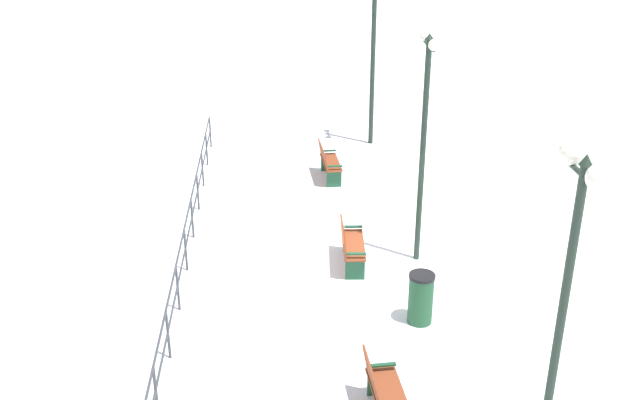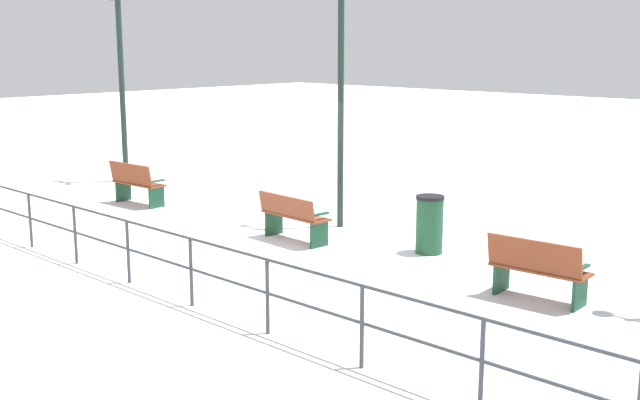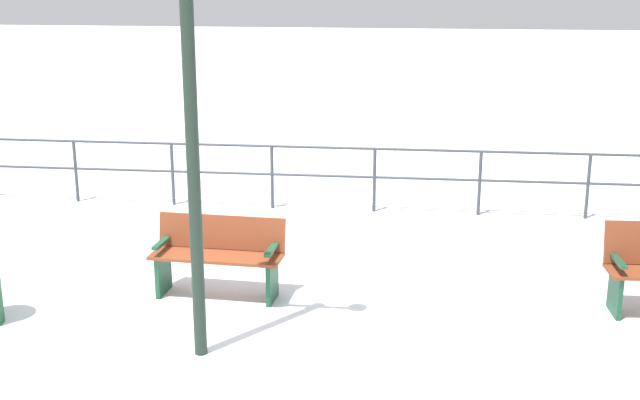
{
  "view_description": "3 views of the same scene",
  "coord_description": "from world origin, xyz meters",
  "px_view_note": "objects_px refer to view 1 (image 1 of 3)",
  "views": [
    {
      "loc": [
        -1.7,
        -13.74,
        7.7
      ],
      "look_at": [
        -0.66,
        1.02,
        1.09
      ],
      "focal_mm": 41.0,
      "sensor_mm": 36.0,
      "label": 1
    },
    {
      "loc": [
        -9.95,
        -10.06,
        3.61
      ],
      "look_at": [
        -0.87,
        -1.43,
        1.09
      ],
      "focal_mm": 44.53,
      "sensor_mm": 36.0,
      "label": 2
    },
    {
      "loc": [
        8.55,
        2.18,
        3.61
      ],
      "look_at": [
        -1.41,
        0.99,
        0.77
      ],
      "focal_mm": 47.17,
      "sensor_mm": 36.0,
      "label": 3
    }
  ],
  "objects_px": {
    "bench_second": "(351,245)",
    "lamppost_far": "(373,48)",
    "bench_third": "(328,162)",
    "lamppost_near": "(568,276)",
    "bench_nearest": "(384,395)",
    "lamppost_middle": "(424,123)",
    "trash_bin": "(421,298)"
  },
  "relations": [
    {
      "from": "bench_third",
      "to": "lamppost_near",
      "type": "height_order",
      "value": "lamppost_near"
    },
    {
      "from": "bench_third",
      "to": "trash_bin",
      "type": "height_order",
      "value": "trash_bin"
    },
    {
      "from": "bench_third",
      "to": "lamppost_far",
      "type": "height_order",
      "value": "lamppost_far"
    },
    {
      "from": "bench_second",
      "to": "lamppost_far",
      "type": "relative_size",
      "value": 0.31
    },
    {
      "from": "bench_nearest",
      "to": "bench_third",
      "type": "xyz_separation_m",
      "value": [
        -0.06,
        9.81,
        0.03
      ]
    },
    {
      "from": "bench_nearest",
      "to": "lamppost_far",
      "type": "distance_m",
      "value": 12.98
    },
    {
      "from": "lamppost_far",
      "to": "trash_bin",
      "type": "relative_size",
      "value": 4.84
    },
    {
      "from": "lamppost_far",
      "to": "trash_bin",
      "type": "xyz_separation_m",
      "value": [
        -0.41,
        -10.01,
        -2.47
      ]
    },
    {
      "from": "lamppost_middle",
      "to": "trash_bin",
      "type": "bearing_deg",
      "value": -99.57
    },
    {
      "from": "bench_second",
      "to": "lamppost_near",
      "type": "bearing_deg",
      "value": -74.84
    },
    {
      "from": "bench_second",
      "to": "lamppost_far",
      "type": "bearing_deg",
      "value": 82.8
    },
    {
      "from": "lamppost_far",
      "to": "lamppost_near",
      "type": "bearing_deg",
      "value": -90.0
    },
    {
      "from": "bench_second",
      "to": "lamppost_middle",
      "type": "bearing_deg",
      "value": 10.19
    },
    {
      "from": "bench_nearest",
      "to": "bench_second",
      "type": "distance_m",
      "value": 4.91
    },
    {
      "from": "bench_second",
      "to": "bench_third",
      "type": "relative_size",
      "value": 1.04
    },
    {
      "from": "bench_second",
      "to": "lamppost_middle",
      "type": "relative_size",
      "value": 0.3
    },
    {
      "from": "bench_second",
      "to": "trash_bin",
      "type": "relative_size",
      "value": 1.48
    },
    {
      "from": "bench_nearest",
      "to": "bench_second",
      "type": "height_order",
      "value": "bench_nearest"
    },
    {
      "from": "lamppost_far",
      "to": "lamppost_middle",
      "type": "bearing_deg",
      "value": -90.0
    },
    {
      "from": "bench_third",
      "to": "lamppost_far",
      "type": "xyz_separation_m",
      "value": [
        1.56,
        2.83,
        2.48
      ]
    },
    {
      "from": "lamppost_middle",
      "to": "lamppost_near",
      "type": "bearing_deg",
      "value": -90.0
    },
    {
      "from": "bench_second",
      "to": "lamppost_near",
      "type": "distance_m",
      "value": 8.09
    },
    {
      "from": "bench_nearest",
      "to": "lamppost_near",
      "type": "height_order",
      "value": "lamppost_near"
    },
    {
      "from": "bench_nearest",
      "to": "lamppost_near",
      "type": "distance_m",
      "value": 4.32
    },
    {
      "from": "bench_third",
      "to": "lamppost_middle",
      "type": "relative_size",
      "value": 0.29
    },
    {
      "from": "bench_nearest",
      "to": "trash_bin",
      "type": "relative_size",
      "value": 1.4
    },
    {
      "from": "bench_third",
      "to": "lamppost_near",
      "type": "distance_m",
      "value": 12.66
    },
    {
      "from": "lamppost_middle",
      "to": "trash_bin",
      "type": "xyz_separation_m",
      "value": [
        -0.41,
        -2.45,
        -2.61
      ]
    },
    {
      "from": "lamppost_near",
      "to": "lamppost_far",
      "type": "distance_m",
      "value": 14.97
    },
    {
      "from": "lamppost_near",
      "to": "trash_bin",
      "type": "height_order",
      "value": "lamppost_near"
    },
    {
      "from": "bench_nearest",
      "to": "bench_second",
      "type": "xyz_separation_m",
      "value": [
        0.02,
        4.91,
        0.0
      ]
    },
    {
      "from": "lamppost_middle",
      "to": "trash_bin",
      "type": "height_order",
      "value": "lamppost_middle"
    }
  ]
}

